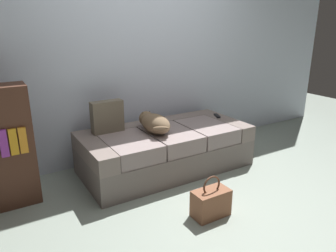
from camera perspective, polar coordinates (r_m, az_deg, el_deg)
name	(u,v)px	position (r m, az deg, el deg)	size (l,w,h in m)	color
ground_plane	(220,207)	(3.02, 9.28, -14.12)	(10.00, 10.00, 0.00)	gray
back_wall	(140,40)	(3.87, -5.09, 15.05)	(6.40, 0.10, 2.80)	silver
couch	(166,149)	(3.62, -0.42, -4.12)	(1.87, 0.90, 0.47)	slate
dog_tan	(154,123)	(3.42, -2.55, 0.60)	(0.26, 0.59, 0.20)	#7B6146
tv_remote	(217,116)	(4.05, 8.78, 1.82)	(0.04, 0.15, 0.02)	black
throw_pillow	(107,117)	(3.46, -10.84, 1.66)	(0.34, 0.12, 0.34)	#6B604D
handbag	(211,203)	(2.83, 7.68, -13.43)	(0.32, 0.18, 0.38)	brown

